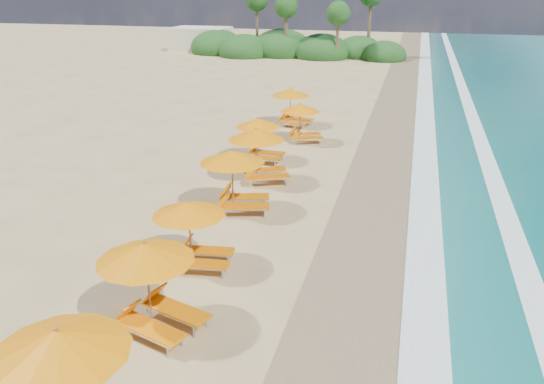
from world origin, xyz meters
name	(u,v)px	position (x,y,z in m)	size (l,w,h in m)	color
ground	(272,222)	(0.00, 0.00, 0.00)	(160.00, 160.00, 0.00)	tan
wet_sand	(381,234)	(4.00, 0.00, 0.01)	(4.00, 160.00, 0.01)	#877050
surf_foam	(461,242)	(6.70, 0.00, 0.03)	(4.00, 160.00, 0.01)	white
station_1	(75,380)	(-0.92, -10.81, 1.49)	(3.05, 2.88, 2.65)	olive
station_2	(153,282)	(-1.17, -7.11, 1.40)	(3.15, 3.07, 2.49)	olive
station_3	(195,230)	(-1.41, -3.83, 1.27)	(2.66, 2.53, 2.27)	olive
station_4	(237,176)	(-1.54, 0.69, 1.42)	(3.15, 3.06, 2.53)	olive
station_5	(261,152)	(-1.58, 4.02, 1.40)	(3.28, 3.26, 2.50)	olive
station_6	(261,137)	(-2.35, 6.85, 1.24)	(2.47, 2.30, 2.22)	olive
station_7	(303,120)	(-1.08, 10.68, 1.23)	(2.86, 2.82, 2.20)	olive
station_8	(293,104)	(-2.39, 14.05, 1.31)	(2.87, 2.76, 2.35)	olive
treeline	(289,47)	(-9.94, 45.51, 1.00)	(25.80, 8.80, 9.74)	#163D14
beach_building	(201,39)	(-22.00, 48.00, 1.40)	(7.00, 5.00, 2.80)	beige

